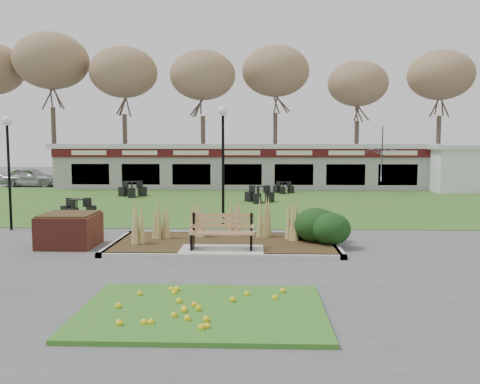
{
  "coord_description": "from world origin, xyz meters",
  "views": [
    {
      "loc": [
        0.94,
        -13.07,
        2.91
      ],
      "look_at": [
        0.42,
        2.0,
        1.47
      ],
      "focal_mm": 38.0,
      "sensor_mm": 36.0,
      "label": 1
    }
  ],
  "objects_px": {
    "brick_planter": "(70,230)",
    "bistro_set_d": "(259,197)",
    "food_pavilion": "(243,166)",
    "bistro_set_c": "(283,189)",
    "patio_umbrella": "(382,164)",
    "car_black": "(103,174)",
    "car_silver": "(30,177)",
    "park_bench": "(222,231)",
    "lamp_post_mid_right": "(223,139)",
    "bistro_set_a": "(132,192)",
    "service_hut": "(466,168)",
    "bistro_set_b": "(77,212)",
    "lamp_post_mid_left": "(8,148)"
  },
  "relations": [
    {
      "from": "bistro_set_a",
      "to": "car_silver",
      "type": "relative_size",
      "value": 0.39
    },
    {
      "from": "service_hut",
      "to": "bistro_set_d",
      "type": "xyz_separation_m",
      "value": [
        -12.49,
        -6.08,
        -1.16
      ]
    },
    {
      "from": "park_bench",
      "to": "car_silver",
      "type": "height_order",
      "value": "car_silver"
    },
    {
      "from": "service_hut",
      "to": "bistro_set_d",
      "type": "relative_size",
      "value": 2.95
    },
    {
      "from": "park_bench",
      "to": "bistro_set_c",
      "type": "xyz_separation_m",
      "value": [
        2.46,
        16.39,
        -0.35
      ]
    },
    {
      "from": "food_pavilion",
      "to": "bistro_set_c",
      "type": "xyz_separation_m",
      "value": [
        2.46,
        -3.32,
        -1.23
      ]
    },
    {
      "from": "bistro_set_c",
      "to": "bistro_set_d",
      "type": "height_order",
      "value": "bistro_set_d"
    },
    {
      "from": "bistro_set_c",
      "to": "service_hut",
      "type": "bearing_deg",
      "value": 7.02
    },
    {
      "from": "bistro_set_a",
      "to": "bistro_set_c",
      "type": "relative_size",
      "value": 1.23
    },
    {
      "from": "car_silver",
      "to": "car_black",
      "type": "bearing_deg",
      "value": -68.67
    },
    {
      "from": "brick_planter",
      "to": "car_silver",
      "type": "bearing_deg",
      "value": 117.01
    },
    {
      "from": "brick_planter",
      "to": "bistro_set_d",
      "type": "xyz_separation_m",
      "value": [
        5.41,
        10.92,
        -0.19
      ]
    },
    {
      "from": "lamp_post_mid_right",
      "to": "patio_umbrella",
      "type": "height_order",
      "value": "lamp_post_mid_right"
    },
    {
      "from": "lamp_post_mid_right",
      "to": "patio_umbrella",
      "type": "distance_m",
      "value": 14.02
    },
    {
      "from": "brick_planter",
      "to": "patio_umbrella",
      "type": "bearing_deg",
      "value": 50.44
    },
    {
      "from": "brick_planter",
      "to": "bistro_set_d",
      "type": "height_order",
      "value": "brick_planter"
    },
    {
      "from": "park_bench",
      "to": "bistro_set_b",
      "type": "bearing_deg",
      "value": 135.21
    },
    {
      "from": "park_bench",
      "to": "bistro_set_a",
      "type": "distance_m",
      "value": 15.33
    },
    {
      "from": "bistro_set_d",
      "to": "patio_umbrella",
      "type": "bearing_deg",
      "value": 30.32
    },
    {
      "from": "bistro_set_a",
      "to": "patio_umbrella",
      "type": "distance_m",
      "value": 14.09
    },
    {
      "from": "brick_planter",
      "to": "bistro_set_a",
      "type": "distance_m",
      "value": 13.48
    },
    {
      "from": "lamp_post_mid_right",
      "to": "car_silver",
      "type": "relative_size",
      "value": 1.08
    },
    {
      "from": "bistro_set_a",
      "to": "bistro_set_c",
      "type": "xyz_separation_m",
      "value": [
        8.38,
        2.25,
        -0.05
      ]
    },
    {
      "from": "car_black",
      "to": "car_silver",
      "type": "bearing_deg",
      "value": 116.75
    },
    {
      "from": "brick_planter",
      "to": "lamp_post_mid_right",
      "type": "height_order",
      "value": "lamp_post_mid_right"
    },
    {
      "from": "patio_umbrella",
      "to": "food_pavilion",
      "type": "bearing_deg",
      "value": 153.7
    },
    {
      "from": "service_hut",
      "to": "lamp_post_mid_right",
      "type": "bearing_deg",
      "value": -136.17
    },
    {
      "from": "food_pavilion",
      "to": "service_hut",
      "type": "relative_size",
      "value": 5.59
    },
    {
      "from": "bistro_set_d",
      "to": "car_black",
      "type": "xyz_separation_m",
      "value": [
        -11.17,
        10.97,
        0.47
      ]
    },
    {
      "from": "park_bench",
      "to": "car_black",
      "type": "relative_size",
      "value": 0.37
    },
    {
      "from": "park_bench",
      "to": "brick_planter",
      "type": "height_order",
      "value": "park_bench"
    },
    {
      "from": "lamp_post_mid_right",
      "to": "bistro_set_c",
      "type": "xyz_separation_m",
      "value": [
        2.74,
        11.87,
        -2.84
      ]
    },
    {
      "from": "car_black",
      "to": "lamp_post_mid_right",
      "type": "bearing_deg",
      "value": -147.7
    },
    {
      "from": "brick_planter",
      "to": "lamp_post_mid_left",
      "type": "height_order",
      "value": "lamp_post_mid_left"
    },
    {
      "from": "patio_umbrella",
      "to": "car_silver",
      "type": "xyz_separation_m",
      "value": [
        -22.6,
        4.99,
        -1.1
      ]
    },
    {
      "from": "park_bench",
      "to": "car_black",
      "type": "distance_m",
      "value": 24.82
    },
    {
      "from": "food_pavilion",
      "to": "car_black",
      "type": "xyz_separation_m",
      "value": [
        -10.16,
        2.93,
        -0.72
      ]
    },
    {
      "from": "bistro_set_c",
      "to": "car_black",
      "type": "relative_size",
      "value": 0.27
    },
    {
      "from": "car_black",
      "to": "bistro_set_c",
      "type": "bearing_deg",
      "value": -112.66
    },
    {
      "from": "bistro_set_d",
      "to": "patio_umbrella",
      "type": "distance_m",
      "value": 8.23
    },
    {
      "from": "lamp_post_mid_left",
      "to": "brick_planter",
      "type": "bearing_deg",
      "value": -41.3
    },
    {
      "from": "car_black",
      "to": "lamp_post_mid_left",
      "type": "bearing_deg",
      "value": -168.13
    },
    {
      "from": "food_pavilion",
      "to": "brick_planter",
      "type": "bearing_deg",
      "value": -103.06
    },
    {
      "from": "car_silver",
      "to": "lamp_post_mid_right",
      "type": "bearing_deg",
      "value": -140.32
    },
    {
      "from": "lamp_post_mid_left",
      "to": "lamp_post_mid_right",
      "type": "height_order",
      "value": "lamp_post_mid_right"
    },
    {
      "from": "brick_planter",
      "to": "food_pavilion",
      "type": "height_order",
      "value": "food_pavilion"
    },
    {
      "from": "park_bench",
      "to": "brick_planter",
      "type": "relative_size",
      "value": 1.13
    },
    {
      "from": "food_pavilion",
      "to": "service_hut",
      "type": "bearing_deg",
      "value": -8.27
    },
    {
      "from": "patio_umbrella",
      "to": "bistro_set_c",
      "type": "bearing_deg",
      "value": 173.49
    },
    {
      "from": "bistro_set_b",
      "to": "car_silver",
      "type": "xyz_separation_m",
      "value": [
        -8.51,
        14.71,
        0.39
      ]
    }
  ]
}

